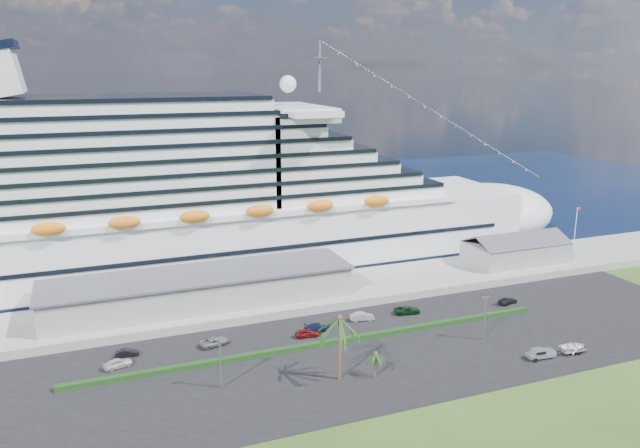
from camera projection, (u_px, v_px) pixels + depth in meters
name	position (u px, v px, depth m)	size (l,w,h in m)	color
ground	(407.00, 380.00, 98.51)	(420.00, 420.00, 0.00)	#274717
asphalt_lot	(377.00, 351.00, 108.42)	(140.00, 38.00, 0.12)	black
wharf	(317.00, 291.00, 134.39)	(240.00, 20.00, 1.80)	gray
water	(224.00, 209.00, 215.86)	(420.00, 160.00, 0.02)	black
cruise_ship	(193.00, 205.00, 144.58)	(191.00, 38.00, 54.00)	silver
terminal_building	(200.00, 288.00, 124.58)	(61.00, 15.00, 6.30)	gray
port_shed	(516.00, 251.00, 151.84)	(24.00, 12.31, 7.37)	gray
flagpole	(576.00, 229.00, 157.23)	(1.08, 0.16, 12.00)	silver
hedge	(323.00, 344.00, 109.99)	(88.00, 1.10, 0.90)	black
lamp_post_left	(220.00, 357.00, 94.55)	(1.60, 0.35, 8.27)	gray
lamp_post_right	(485.00, 312.00, 111.45)	(1.60, 0.35, 8.27)	gray
palm_tall	(340.00, 325.00, 96.32)	(8.82, 8.82, 11.13)	#47301E
palm_short	(375.00, 357.00, 98.27)	(3.53, 3.53, 4.56)	#47301E
parked_car_0	(118.00, 363.00, 102.01)	(1.87, 4.64, 1.58)	silver
parked_car_1	(127.00, 353.00, 106.07)	(1.34, 3.84, 1.27)	black
parked_car_2	(215.00, 342.00, 110.12)	(2.44, 5.28, 1.47)	slate
parked_car_3	(318.00, 327.00, 116.12)	(2.06, 5.07, 1.47)	#111C3D
parked_car_4	(307.00, 333.00, 113.62)	(1.77, 4.41, 1.50)	maroon
parked_car_5	(362.00, 316.00, 121.00)	(1.66, 4.75, 1.57)	#9D9FA3
parked_car_6	(407.00, 310.00, 124.34)	(2.40, 5.22, 1.45)	black
parked_car_7	(508.00, 301.00, 129.41)	(1.87, 4.60, 1.34)	black
pickup_truck	(540.00, 353.00, 105.15)	(5.16, 2.28, 1.77)	black
boat_trailer	(574.00, 347.00, 107.06)	(6.01, 3.95, 1.72)	gray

